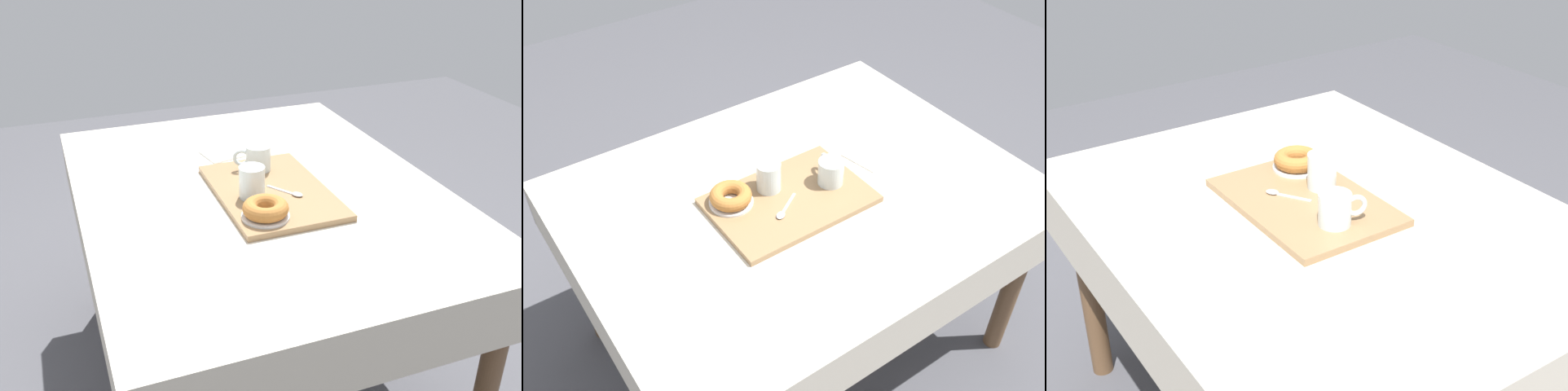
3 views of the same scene
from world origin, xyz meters
The scene contains 9 objects.
ground_plane centered at (0.00, 0.00, 0.00)m, with size 6.00×6.00×0.00m, color #47474C.
dining_table centered at (0.00, 0.00, 0.64)m, with size 1.39×1.07×0.73m.
serving_tray centered at (0.05, 0.02, 0.74)m, with size 0.47×0.32×0.02m, color olive.
tea_mug_left centered at (-0.09, 0.03, 0.79)m, with size 0.08×0.12×0.08m.
water_glass_near centered at (0.08, -0.05, 0.79)m, with size 0.08×0.08×0.09m.
donut_plate_left centered at (0.21, -0.06, 0.75)m, with size 0.13×0.13×0.01m, color white.
sugar_donut_left centered at (0.21, -0.06, 0.78)m, with size 0.13×0.13×0.04m, color #A3662D.
teaspoon_near centered at (0.11, 0.06, 0.75)m, with size 0.11×0.08×0.01m.
paper_napkin centered at (-0.29, -0.02, 0.73)m, with size 0.12×0.14×0.01m, color white.
Camera 2 is at (0.86, 1.16, 1.96)m, focal length 42.42 mm.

